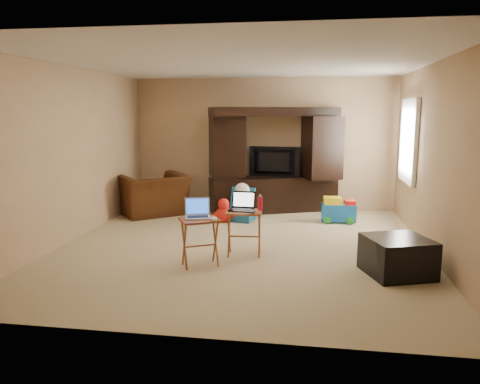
% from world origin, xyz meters
% --- Properties ---
extents(floor, '(5.50, 5.50, 0.00)m').
position_xyz_m(floor, '(0.00, 0.00, 0.00)').
color(floor, beige).
rests_on(floor, ground).
extents(ceiling, '(5.50, 5.50, 0.00)m').
position_xyz_m(ceiling, '(0.00, 0.00, 2.50)').
color(ceiling, silver).
rests_on(ceiling, ground).
extents(wall_back, '(5.00, 0.00, 5.00)m').
position_xyz_m(wall_back, '(0.00, 2.75, 1.25)').
color(wall_back, tan).
rests_on(wall_back, ground).
extents(wall_front, '(5.00, 0.00, 5.00)m').
position_xyz_m(wall_front, '(0.00, -2.75, 1.25)').
color(wall_front, tan).
rests_on(wall_front, ground).
extents(wall_left, '(0.00, 5.50, 5.50)m').
position_xyz_m(wall_left, '(-2.50, 0.00, 1.25)').
color(wall_left, tan).
rests_on(wall_left, ground).
extents(wall_right, '(0.00, 5.50, 5.50)m').
position_xyz_m(wall_right, '(2.50, 0.00, 1.25)').
color(wall_right, tan).
rests_on(wall_right, ground).
extents(window_pane, '(0.00, 1.20, 1.20)m').
position_xyz_m(window_pane, '(2.48, 1.55, 1.40)').
color(window_pane, white).
rests_on(window_pane, ground).
extents(window_frame, '(0.06, 1.14, 1.34)m').
position_xyz_m(window_frame, '(2.46, 1.55, 1.40)').
color(window_frame, white).
rests_on(window_frame, ground).
extents(entertainment_center, '(2.43, 1.42, 1.94)m').
position_xyz_m(entertainment_center, '(0.23, 2.42, 0.97)').
color(entertainment_center, black).
rests_on(entertainment_center, floor).
extents(television, '(0.99, 0.25, 0.57)m').
position_xyz_m(television, '(0.23, 2.43, 0.93)').
color(television, black).
rests_on(television, entertainment_center).
extents(recliner, '(1.50, 1.48, 0.73)m').
position_xyz_m(recliner, '(-1.90, 1.77, 0.37)').
color(recliner, '#46230F').
rests_on(recliner, floor).
extents(child_rocker, '(0.52, 0.56, 0.57)m').
position_xyz_m(child_rocker, '(-0.25, 1.54, 0.28)').
color(child_rocker, '#16547C').
rests_on(child_rocker, floor).
extents(plush_toy, '(0.37, 0.31, 0.42)m').
position_xyz_m(plush_toy, '(-0.52, 1.36, 0.21)').
color(plush_toy, red).
rests_on(plush_toy, floor).
extents(push_toy, '(0.60, 0.44, 0.44)m').
position_xyz_m(push_toy, '(1.41, 1.67, 0.22)').
color(push_toy, '#165EB4').
rests_on(push_toy, floor).
extents(ottoman, '(0.86, 0.86, 0.43)m').
position_xyz_m(ottoman, '(1.94, -0.90, 0.22)').
color(ottoman, black).
rests_on(ottoman, floor).
extents(tray_table_left, '(0.57, 0.53, 0.59)m').
position_xyz_m(tray_table_left, '(-0.38, -0.94, 0.29)').
color(tray_table_left, '#A05226').
rests_on(tray_table_left, floor).
extents(tray_table_right, '(0.48, 0.40, 0.59)m').
position_xyz_m(tray_table_right, '(0.09, -0.44, 0.30)').
color(tray_table_right, '#994F25').
rests_on(tray_table_right, floor).
extents(laptop_left, '(0.37, 0.33, 0.24)m').
position_xyz_m(laptop_left, '(-0.41, -0.91, 0.71)').
color(laptop_left, '#B6B6BB').
rests_on(laptop_left, tray_table_left).
extents(laptop_right, '(0.33, 0.29, 0.24)m').
position_xyz_m(laptop_right, '(0.05, -0.42, 0.71)').
color(laptop_right, black).
rests_on(laptop_right, tray_table_right).
extents(mouse_left, '(0.10, 0.14, 0.05)m').
position_xyz_m(mouse_left, '(-0.19, -1.01, 0.61)').
color(mouse_left, white).
rests_on(mouse_left, tray_table_left).
extents(mouse_right, '(0.11, 0.14, 0.05)m').
position_xyz_m(mouse_right, '(0.22, -0.56, 0.62)').
color(mouse_right, '#404045').
rests_on(mouse_right, tray_table_right).
extents(water_bottle, '(0.06, 0.06, 0.18)m').
position_xyz_m(water_bottle, '(0.29, -0.36, 0.68)').
color(water_bottle, red).
rests_on(water_bottle, tray_table_right).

